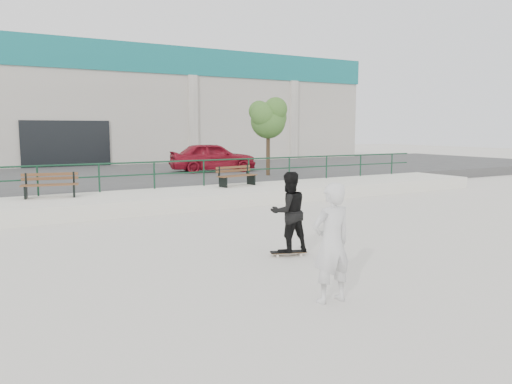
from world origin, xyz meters
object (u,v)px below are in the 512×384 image
skateboard (288,252)px  standing_skater (289,212)px  seated_skater (331,243)px  bench_right (236,176)px  red_car (213,157)px  tree (269,117)px  bench_left (50,185)px

skateboard → standing_skater: bearing=18.7°
standing_skater → seated_skater: bearing=73.8°
standing_skater → bench_right: bearing=-106.1°
bench_right → red_car: red_car is taller
tree → skateboard: (-6.50, -11.69, -3.19)m
red_car → skateboard: bearing=171.7°
red_car → skateboard: 15.78m
seated_skater → skateboard: bearing=-109.3°
bench_left → standing_skater: (3.70, -8.52, 0.06)m
bench_right → tree: 5.28m
tree → standing_skater: bearing=-119.1°
tree → red_car: bearing=114.3°
bench_right → red_car: (1.96, 6.47, 0.37)m
bench_left → red_car: (8.75, 6.38, 0.36)m
bench_left → tree: 10.94m
tree → seated_skater: (-7.52, -14.45, -2.31)m
tree → standing_skater: 13.57m
skateboard → tree: bearing=79.6°
skateboard → seated_skater: bearing=-91.5°
bench_right → skateboard: 9.02m
seated_skater → tree: bearing=-116.6°
bench_left → standing_skater: 9.28m
bench_left → skateboard: size_ratio=2.26×
standing_skater → seated_skater: size_ratio=0.91×
bench_right → skateboard: bearing=-122.1°
bench_right → standing_skater: size_ratio=1.02×
bench_right → seated_skater: seated_skater is taller
bench_left → tree: (10.20, 3.17, 2.37)m
bench_right → standing_skater: bearing=-122.1°
red_car → skateboard: size_ratio=5.54×
seated_skater → bench_left: bearing=-75.8°
skateboard → red_car: bearing=89.9°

